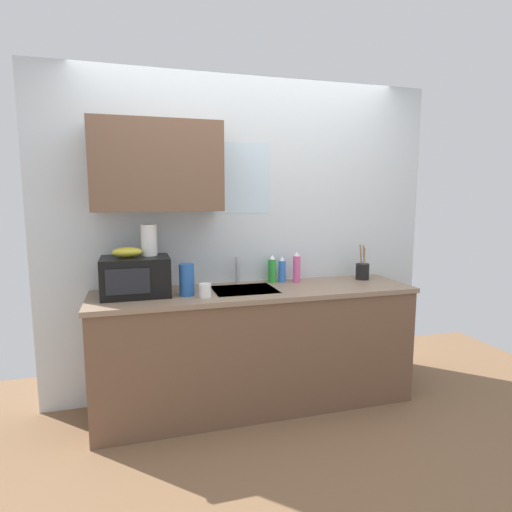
{
  "coord_description": "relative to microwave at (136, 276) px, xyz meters",
  "views": [
    {
      "loc": [
        -0.86,
        -2.95,
        1.59
      ],
      "look_at": [
        0.0,
        0.0,
        1.15
      ],
      "focal_mm": 29.69,
      "sensor_mm": 36.0,
      "label": 1
    }
  ],
  "objects": [
    {
      "name": "dish_soap_bottle_pink",
      "position": [
        1.24,
        0.12,
        -0.02
      ],
      "size": [
        0.06,
        0.06,
        0.25
      ],
      "color": "#E55999",
      "rests_on": "counter_unit"
    },
    {
      "name": "cereal_canister",
      "position": [
        0.34,
        -0.1,
        -0.02
      ],
      "size": [
        0.1,
        0.1,
        0.22
      ],
      "primitive_type": "cylinder",
      "color": "#2659A5",
      "rests_on": "counter_unit"
    },
    {
      "name": "utensil_crock",
      "position": [
        1.81,
        0.07,
        -0.06
      ],
      "size": [
        0.11,
        0.11,
        0.29
      ],
      "color": "black",
      "rests_on": "counter_unit"
    },
    {
      "name": "counter_unit",
      "position": [
        0.85,
        -0.05,
        -0.58
      ],
      "size": [
        2.38,
        0.63,
        0.9
      ],
      "color": "brown",
      "rests_on": "ground"
    },
    {
      "name": "sink_faucet",
      "position": [
        0.77,
        0.19,
        -0.03
      ],
      "size": [
        0.03,
        0.03,
        0.22
      ],
      "primitive_type": "cylinder",
      "color": "#B2B5BA",
      "rests_on": "counter_unit"
    },
    {
      "name": "kitchen_wall_assembly",
      "position": [
        0.73,
        0.26,
        0.32
      ],
      "size": [
        3.15,
        0.42,
        2.5
      ],
      "color": "silver",
      "rests_on": "ground"
    },
    {
      "name": "dish_soap_bottle_green",
      "position": [
        1.05,
        0.16,
        -0.03
      ],
      "size": [
        0.07,
        0.07,
        0.22
      ],
      "color": "green",
      "rests_on": "counter_unit"
    },
    {
      "name": "paper_towel_roll",
      "position": [
        0.1,
        0.05,
        0.24
      ],
      "size": [
        0.11,
        0.11,
        0.22
      ],
      "primitive_type": "cylinder",
      "color": "white",
      "rests_on": "microwave"
    },
    {
      "name": "mug_white",
      "position": [
        0.45,
        -0.19,
        -0.09
      ],
      "size": [
        0.08,
        0.08,
        0.09
      ],
      "primitive_type": "cylinder",
      "color": "white",
      "rests_on": "counter_unit"
    },
    {
      "name": "banana_bunch",
      "position": [
        -0.05,
        0.0,
        0.17
      ],
      "size": [
        0.2,
        0.11,
        0.07
      ],
      "primitive_type": "ellipsoid",
      "color": "gold",
      "rests_on": "microwave"
    },
    {
      "name": "microwave",
      "position": [
        0.0,
        0.0,
        0.0
      ],
      "size": [
        0.46,
        0.35,
        0.27
      ],
      "color": "black",
      "rests_on": "counter_unit"
    },
    {
      "name": "dish_soap_bottle_blue",
      "position": [
        1.13,
        0.16,
        -0.04
      ],
      "size": [
        0.06,
        0.06,
        0.21
      ],
      "color": "blue",
      "rests_on": "counter_unit"
    }
  ]
}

